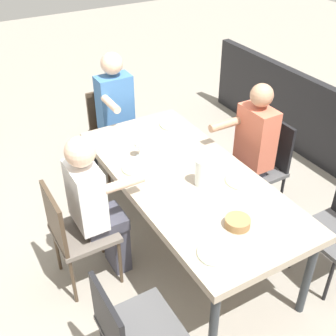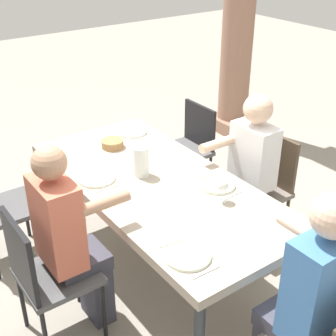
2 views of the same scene
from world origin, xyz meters
name	(u,v)px [view 1 (image 1 of 2)]	position (x,y,z in m)	size (l,w,h in m)	color
ground_plane	(185,249)	(0.00, 0.00, 0.00)	(16.00, 16.00, 0.00)	gray
dining_table	(187,183)	(0.00, 0.00, 0.72)	(2.10, 0.97, 0.78)	tan
chair_west_north	(129,328)	(-0.80, 0.90, 0.50)	(0.44, 0.44, 0.85)	#4F4F50
chair_mid_north	(74,230)	(0.13, 0.90, 0.53)	(0.44, 0.44, 0.90)	#6A6158
chair_mid_south	(263,161)	(0.13, -0.91, 0.54)	(0.44, 0.44, 0.93)	#4F4F50
chair_head_east	(112,127)	(1.47, 0.00, 0.51)	(0.44, 0.44, 0.89)	#6A6158
diner_woman_green	(96,205)	(0.13, 0.71, 0.69)	(0.35, 0.50, 1.28)	#3F3F4C
diner_man_white	(249,151)	(0.14, -0.72, 0.70)	(0.35, 0.49, 1.32)	#3F3F4C
diner_guest_third	(118,116)	(1.29, 0.00, 0.72)	(0.50, 0.35, 1.35)	#3F3F4C
plate_0	(216,253)	(-0.78, 0.29, 0.79)	(0.24, 0.24, 0.02)	white
fork_0	(231,270)	(-0.93, 0.29, 0.78)	(0.02, 0.17, 0.01)	silver
spoon_0	(202,239)	(-0.63, 0.29, 0.78)	(0.02, 0.17, 0.01)	silver
plate_1	(242,180)	(-0.26, -0.32, 0.79)	(0.26, 0.26, 0.02)	white
fork_1	(255,191)	(-0.41, -0.32, 0.78)	(0.02, 0.17, 0.01)	silver
spoon_1	(230,171)	(-0.11, -0.32, 0.78)	(0.02, 0.17, 0.01)	silver
plate_2	(137,168)	(0.29, 0.29, 0.79)	(0.24, 0.24, 0.02)	white
wine_glass_2	(139,144)	(0.44, 0.19, 0.89)	(0.08, 0.08, 0.16)	white
fork_2	(146,178)	(0.14, 0.29, 0.78)	(0.02, 0.17, 0.01)	silver
spoon_2	(129,160)	(0.44, 0.29, 0.78)	(0.02, 0.17, 0.01)	silver
plate_3	(174,124)	(0.75, -0.32, 0.79)	(0.26, 0.26, 0.02)	white
fork_3	(182,132)	(0.60, -0.32, 0.78)	(0.02, 0.17, 0.01)	silver
spoon_3	(166,118)	(0.90, -0.32, 0.78)	(0.02, 0.17, 0.01)	silver
water_pitcher	(202,173)	(-0.14, -0.04, 0.88)	(0.11, 0.11, 0.22)	white
bread_basket	(237,222)	(-0.64, 0.02, 0.81)	(0.17, 0.17, 0.06)	#9E7547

